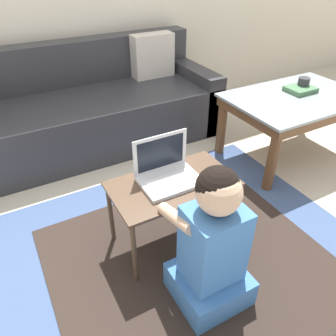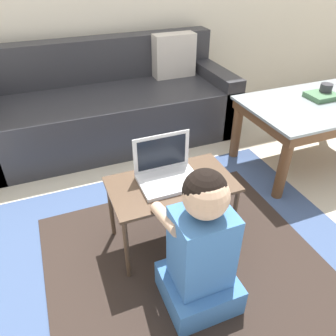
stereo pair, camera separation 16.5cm
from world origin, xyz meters
The scene contains 10 objects.
ground_plane centered at (0.00, 0.00, 0.00)m, with size 16.00×16.00×0.00m, color beige.
area_rug centered at (0.00, -0.24, 0.00)m, with size 1.94×1.76×0.01m.
couch centered at (-0.01, 1.29, 0.27)m, with size 2.02×0.82×0.78m.
coffee_table centered at (1.25, 0.33, 0.42)m, with size 1.00×0.66×0.49m.
laptop_desk centered at (0.00, -0.04, 0.35)m, with size 0.64×0.36×0.40m.
laptop centered at (-0.01, -0.01, 0.44)m, with size 0.30×0.22×0.22m.
computer_mouse centered at (0.21, -0.09, 0.42)m, with size 0.07×0.10×0.04m.
person_seated centered at (-0.03, -0.43, 0.33)m, with size 0.32×0.41×0.73m.
cup_on_table centered at (1.37, 0.40, 0.53)m, with size 0.08×0.08×0.09m.
book_on_table centered at (1.32, 0.38, 0.51)m, with size 0.20×0.17×0.04m.
Camera 1 is at (-0.65, -1.19, 1.40)m, focal length 35.00 mm.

